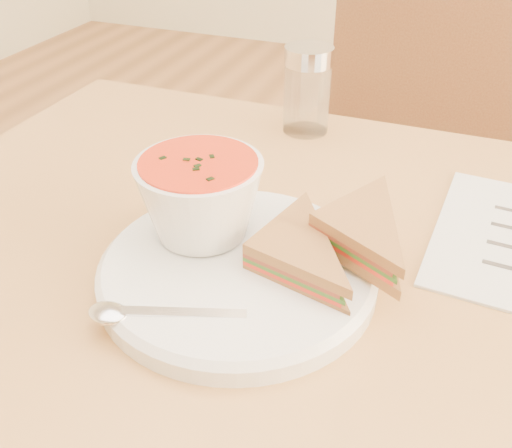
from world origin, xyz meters
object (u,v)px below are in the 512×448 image
at_px(plate, 238,271).
at_px(soup_bowl, 201,202).
at_px(condiment_shaker, 307,90).
at_px(chair_far, 390,219).

distance_m(plate, soup_bowl, 0.07).
distance_m(soup_bowl, condiment_shaker, 0.30).
relative_size(chair_far, condiment_shaker, 8.08).
relative_size(plate, soup_bowl, 2.16).
xyz_separation_m(chair_far, soup_bowl, (-0.12, -0.56, 0.34)).
xyz_separation_m(chair_far, plate, (-0.07, -0.59, 0.30)).
xyz_separation_m(chair_far, condiment_shaker, (-0.11, -0.27, 0.34)).
relative_size(chair_far, soup_bowl, 7.94).
distance_m(plate, condiment_shaker, 0.33).
bearing_deg(plate, chair_far, 83.27).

